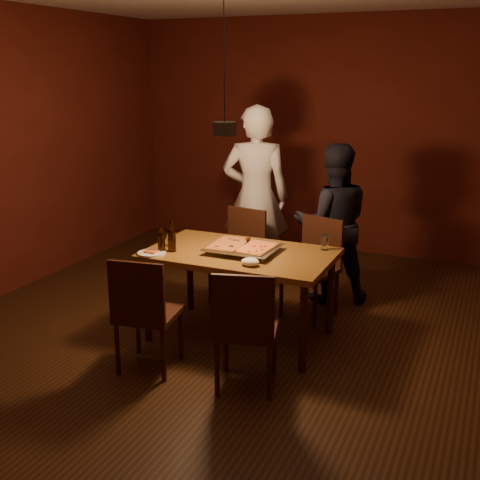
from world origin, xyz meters
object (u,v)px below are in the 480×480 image
at_px(beer_bottle_b, 172,236).
at_px(plate_slice, 152,253).
at_px(chair_far_right, 315,258).
at_px(pizza_tray, 243,249).
at_px(chair_far_left, 241,247).
at_px(diner_dark, 332,224).
at_px(diner_white, 256,197).
at_px(pendant_lamp, 225,127).
at_px(beer_bottle_a, 161,239).
at_px(chair_near_right, 245,320).
at_px(chair_near_left, 143,305).
at_px(dining_table, 240,260).

height_order(beer_bottle_b, plate_slice, beer_bottle_b).
distance_m(chair_far_right, pizza_tray, 0.87).
xyz_separation_m(chair_far_left, diner_dark, (0.79, 0.36, 0.23)).
distance_m(chair_far_left, diner_white, 0.63).
height_order(chair_far_left, pendant_lamp, pendant_lamp).
bearing_deg(beer_bottle_a, chair_near_right, -28.94).
bearing_deg(pendant_lamp, diner_dark, 68.18).
height_order(beer_bottle_b, diner_dark, diner_dark).
height_order(chair_far_left, chair_near_right, same).
bearing_deg(diner_white, chair_near_left, 70.49).
distance_m(dining_table, beer_bottle_a, 0.66).
distance_m(beer_bottle_b, diner_white, 1.50).
bearing_deg(chair_near_right, plate_slice, 140.41).
height_order(pizza_tray, plate_slice, pizza_tray).
bearing_deg(pizza_tray, diner_white, 107.69).
relative_size(chair_near_right, diner_white, 0.28).
height_order(dining_table, plate_slice, plate_slice).
distance_m(pizza_tray, plate_slice, 0.74).
relative_size(chair_far_left, chair_far_right, 0.93).
distance_m(dining_table, diner_dark, 1.24).
bearing_deg(dining_table, diner_white, 106.93).
relative_size(chair_far_right, diner_white, 0.28).
relative_size(dining_table, beer_bottle_a, 6.51).
height_order(chair_near_left, pizza_tray, chair_near_left).
xyz_separation_m(dining_table, diner_dark, (0.46, 1.15, 0.09)).
relative_size(dining_table, plate_slice, 6.66).
bearing_deg(diner_dark, chair_near_left, 42.76).
bearing_deg(chair_near_left, beer_bottle_a, 99.03).
xyz_separation_m(chair_near_left, beer_bottle_b, (-0.12, 0.64, 0.34)).
height_order(dining_table, pendant_lamp, pendant_lamp).
bearing_deg(pendant_lamp, diner_white, 102.93).
relative_size(chair_near_right, diner_dark, 0.34).
bearing_deg(beer_bottle_a, chair_far_left, 77.31).
relative_size(diner_white, pendant_lamp, 1.68).
distance_m(beer_bottle_a, plate_slice, 0.14).
distance_m(chair_far_left, chair_far_right, 0.76).
bearing_deg(chair_near_right, chair_far_right, 73.61).
bearing_deg(pendant_lamp, chair_far_left, 106.33).
bearing_deg(plate_slice, beer_bottle_a, 57.14).
bearing_deg(pendant_lamp, beer_bottle_a, -166.59).
relative_size(beer_bottle_b, pendant_lamp, 0.23).
bearing_deg(beer_bottle_a, diner_white, 83.20).
bearing_deg(chair_near_right, beer_bottle_a, 135.76).
xyz_separation_m(chair_near_left, chair_near_right, (0.78, 0.04, 0.00)).
xyz_separation_m(chair_far_left, plate_slice, (-0.29, -1.14, 0.22)).
bearing_deg(chair_near_left, plate_slice, 106.28).
bearing_deg(beer_bottle_b, diner_white, 85.36).
height_order(chair_far_right, plate_slice, chair_far_right).
xyz_separation_m(chair_far_left, beer_bottle_a, (-0.24, -1.06, 0.33)).
relative_size(dining_table, chair_near_left, 3.09).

